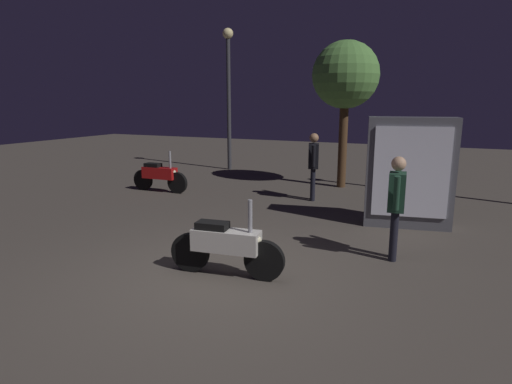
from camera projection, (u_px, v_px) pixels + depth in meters
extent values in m
plane|color=#4C443D|center=(213.00, 279.00, 5.87)|extent=(40.00, 40.00, 0.00)
cylinder|color=black|center=(190.00, 252.00, 6.09)|extent=(0.57, 0.17, 0.56)
cylinder|color=black|center=(264.00, 261.00, 5.77)|extent=(0.57, 0.17, 0.56)
cube|color=beige|center=(226.00, 241.00, 5.88)|extent=(0.98, 0.41, 0.30)
cube|color=black|center=(212.00, 225.00, 5.90)|extent=(0.47, 0.29, 0.10)
cylinder|color=gray|center=(250.00, 216.00, 5.70)|extent=(0.07, 0.07, 0.45)
sphere|color=#F2EABF|center=(257.00, 240.00, 5.74)|extent=(0.12, 0.12, 0.12)
cylinder|color=black|center=(143.00, 180.00, 11.68)|extent=(0.56, 0.11, 0.56)
cylinder|color=black|center=(177.00, 183.00, 11.27)|extent=(0.56, 0.11, 0.56)
cube|color=#B71414|center=(160.00, 173.00, 11.43)|extent=(0.96, 0.32, 0.30)
cube|color=black|center=(153.00, 165.00, 11.46)|extent=(0.45, 0.25, 0.10)
cylinder|color=gray|center=(170.00, 160.00, 11.22)|extent=(0.06, 0.06, 0.45)
sphere|color=#F2EABF|center=(174.00, 172.00, 11.25)|extent=(0.12, 0.12, 0.12)
cylinder|color=black|center=(394.00, 237.00, 6.45)|extent=(0.12, 0.12, 0.77)
cylinder|color=black|center=(394.00, 234.00, 6.60)|extent=(0.12, 0.12, 0.77)
cube|color=#1E3F2D|center=(397.00, 192.00, 6.39)|extent=(0.27, 0.38, 0.58)
sphere|color=tan|center=(399.00, 164.00, 6.30)|extent=(0.21, 0.21, 0.21)
cylinder|color=#1E3F2D|center=(397.00, 193.00, 6.16)|extent=(0.11, 0.19, 0.53)
cylinder|color=#1E3F2D|center=(397.00, 187.00, 6.60)|extent=(0.11, 0.19, 0.53)
cylinder|color=black|center=(313.00, 184.00, 10.53)|extent=(0.12, 0.12, 0.80)
cylinder|color=black|center=(313.00, 185.00, 10.38)|extent=(0.12, 0.12, 0.80)
cube|color=black|center=(314.00, 156.00, 10.31)|extent=(0.33, 0.41, 0.59)
sphere|color=#9E7251|center=(314.00, 138.00, 10.22)|extent=(0.22, 0.22, 0.22)
cylinder|color=black|center=(314.00, 154.00, 10.54)|extent=(0.14, 0.20, 0.54)
cylinder|color=black|center=(313.00, 156.00, 10.07)|extent=(0.14, 0.20, 0.54)
cylinder|color=#38383D|center=(229.00, 106.00, 14.86)|extent=(0.14, 0.14, 4.47)
sphere|color=#F9E59E|center=(228.00, 33.00, 14.36)|extent=(0.36, 0.36, 0.36)
cylinder|color=#4C331E|center=(343.00, 144.00, 11.91)|extent=(0.24, 0.24, 2.45)
sphere|color=#568C42|center=(346.00, 75.00, 11.53)|extent=(1.81, 1.81, 1.81)
cube|color=#595960|center=(409.00, 173.00, 8.15)|extent=(1.66, 0.78, 2.10)
cube|color=white|center=(411.00, 173.00, 7.88)|extent=(1.33, 0.28, 1.68)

